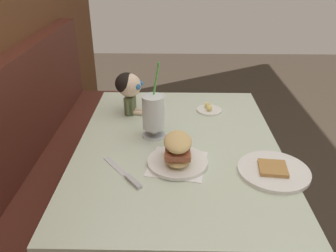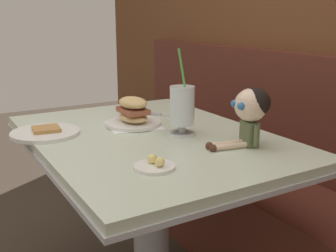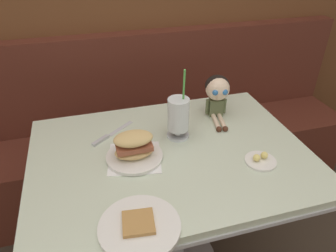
{
  "view_description": "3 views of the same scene",
  "coord_description": "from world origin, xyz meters",
  "views": [
    {
      "loc": [
        -1.19,
        0.2,
        1.44
      ],
      "look_at": [
        -0.03,
        0.22,
        0.84
      ],
      "focal_mm": 36.69,
      "sensor_mm": 36.0,
      "label": 1
    },
    {
      "loc": [
        1.29,
        -0.5,
        1.16
      ],
      "look_at": [
        0.11,
        0.19,
        0.8
      ],
      "focal_mm": 44.05,
      "sensor_mm": 36.0,
      "label": 2
    },
    {
      "loc": [
        -0.28,
        -0.78,
        1.51
      ],
      "look_at": [
        0.01,
        0.24,
        0.82
      ],
      "focal_mm": 33.61,
      "sensor_mm": 36.0,
      "label": 3
    }
  ],
  "objects": [
    {
      "name": "booth_bench",
      "position": [
        0.0,
        0.81,
        0.33
      ],
      "size": [
        2.6,
        0.48,
        1.0
      ],
      "color": "#512319",
      "rests_on": "ground"
    },
    {
      "name": "diner_table",
      "position": [
        0.0,
        0.18,
        0.54
      ],
      "size": [
        1.11,
        0.81,
        0.74
      ],
      "color": "beige",
      "rests_on": "ground"
    },
    {
      "name": "toast_plate",
      "position": [
        -0.19,
        -0.15,
        0.75
      ],
      "size": [
        0.25,
        0.25,
        0.03
      ],
      "color": "white",
      "rests_on": "diner_table"
    },
    {
      "name": "milkshake_glass",
      "position": [
        0.06,
        0.28,
        0.84
      ],
      "size": [
        0.1,
        0.1,
        0.32
      ],
      "color": "silver",
      "rests_on": "diner_table"
    },
    {
      "name": "sandwich_plate",
      "position": [
        -0.15,
        0.18,
        0.79
      ],
      "size": [
        0.23,
        0.23,
        0.12
      ],
      "color": "white",
      "rests_on": "diner_table"
    },
    {
      "name": "butter_saucer",
      "position": [
        0.31,
        0.03,
        0.75
      ],
      "size": [
        0.12,
        0.12,
        0.04
      ],
      "color": "white",
      "rests_on": "diner_table"
    },
    {
      "name": "butter_knife",
      "position": [
        -0.24,
        0.35,
        0.74
      ],
      "size": [
        0.2,
        0.16,
        0.01
      ],
      "color": "silver",
      "rests_on": "diner_table"
    },
    {
      "name": "seated_doll",
      "position": [
        0.29,
        0.4,
        0.87
      ],
      "size": [
        0.13,
        0.23,
        0.2
      ],
      "color": "#5B6642",
      "rests_on": "diner_table"
    }
  ]
}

